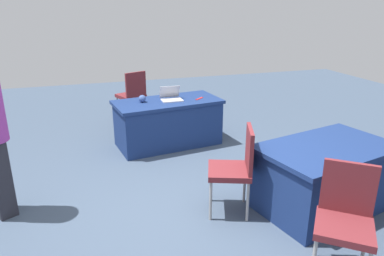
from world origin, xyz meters
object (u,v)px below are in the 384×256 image
(table_foreground, at_px, (168,123))
(yarn_ball, at_px, (142,99))
(scissors_red, at_px, (199,99))
(chair_tucked_left, at_px, (133,93))
(table_mid_right, at_px, (324,177))
(chair_near_front, at_px, (345,215))
(laptop_silver, at_px, (171,98))
(chair_aisle, at_px, (236,165))

(table_foreground, xyz_separation_m, yarn_ball, (0.39, -0.02, 0.42))
(scissors_red, bearing_deg, chair_tucked_left, -98.63)
(table_mid_right, relative_size, scissors_red, 9.02)
(table_mid_right, bearing_deg, chair_near_front, 60.55)
(table_foreground, distance_m, yarn_ball, 0.57)
(table_foreground, distance_m, chair_tucked_left, 1.41)
(laptop_silver, bearing_deg, chair_aisle, 94.27)
(table_foreground, bearing_deg, yarn_ball, -2.74)
(table_foreground, xyz_separation_m, laptop_silver, (-0.06, -0.01, 0.40))
(laptop_silver, relative_size, scissors_red, 1.79)
(chair_aisle, bearing_deg, scissors_red, 12.56)
(chair_near_front, height_order, yarn_ball, chair_near_front)
(laptop_silver, bearing_deg, table_foreground, 10.84)
(table_foreground, height_order, laptop_silver, laptop_silver)
(chair_tucked_left, bearing_deg, yarn_ball, -115.03)
(scissors_red, bearing_deg, table_mid_right, 66.47)
(yarn_ball, bearing_deg, scissors_red, 175.51)
(table_foreground, relative_size, laptop_silver, 5.34)
(chair_near_front, bearing_deg, table_foreground, -39.32)
(chair_aisle, bearing_deg, table_mid_right, -81.47)
(yarn_ball, bearing_deg, table_foreground, 177.26)
(chair_tucked_left, height_order, laptop_silver, chair_tucked_left)
(chair_aisle, height_order, yarn_ball, chair_aisle)
(laptop_silver, height_order, yarn_ball, laptop_silver)
(chair_tucked_left, xyz_separation_m, scissors_red, (-0.84, 1.40, 0.17))
(chair_tucked_left, relative_size, chair_aisle, 1.01)
(table_foreground, relative_size, chair_tucked_left, 1.78)
(yarn_ball, bearing_deg, table_mid_right, 123.38)
(chair_tucked_left, relative_size, laptop_silver, 3.00)
(chair_aisle, xyz_separation_m, scissors_red, (-0.30, -2.08, 0.18))
(table_foreground, bearing_deg, chair_aisle, 95.50)
(laptop_silver, bearing_deg, chair_near_front, 100.54)
(table_foreground, bearing_deg, laptop_silver, -169.65)
(table_foreground, distance_m, laptop_silver, 0.40)
(laptop_silver, distance_m, scissors_red, 0.45)
(table_mid_right, relative_size, chair_aisle, 1.70)
(table_foreground, height_order, yarn_ball, yarn_ball)
(table_mid_right, bearing_deg, chair_tucked_left, -67.82)
(chair_aisle, bearing_deg, chair_near_front, -138.05)
(laptop_silver, bearing_deg, scissors_red, 172.32)
(yarn_ball, bearing_deg, chair_aisle, 105.44)
(chair_aisle, bearing_deg, chair_tucked_left, 29.63)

